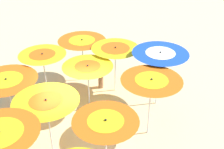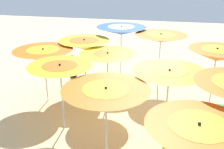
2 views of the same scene
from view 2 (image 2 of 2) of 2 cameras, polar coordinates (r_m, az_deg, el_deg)
ground at (r=9.84m, az=6.10°, el=-8.70°), size 36.64×36.64×0.04m
beach_umbrella_0 at (r=5.53m, az=17.85°, el=-12.05°), size 2.09×2.09×2.26m
beach_umbrella_3 at (r=6.81m, az=-1.31°, el=-4.23°), size 2.27×2.27×2.19m
beach_umbrella_4 at (r=8.02m, az=12.07°, el=-0.38°), size 2.18×2.18×2.23m
beach_umbrella_5 at (r=9.74m, az=21.39°, el=3.92°), size 1.91×1.91×2.48m
beach_umbrella_6 at (r=8.34m, az=-10.98°, el=0.65°), size 1.98×1.98×2.26m
beach_umbrella_7 at (r=9.66m, az=-0.95°, el=3.57°), size 2.02×2.02×2.16m
beach_umbrella_8 at (r=11.35m, az=10.35°, el=7.62°), size 2.15×2.15×2.45m
beach_umbrella_9 at (r=10.37m, az=-14.40°, el=4.10°), size 2.23×2.23×2.18m
beach_umbrella_10 at (r=11.15m, az=-5.92°, el=6.37°), size 2.10×2.10×2.25m
beach_umbrella_11 at (r=12.32m, az=1.99°, el=9.35°), size 2.27×2.27×2.53m
beachgoer_0 at (r=11.04m, az=-8.30°, el=0.05°), size 0.30×0.30×1.72m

